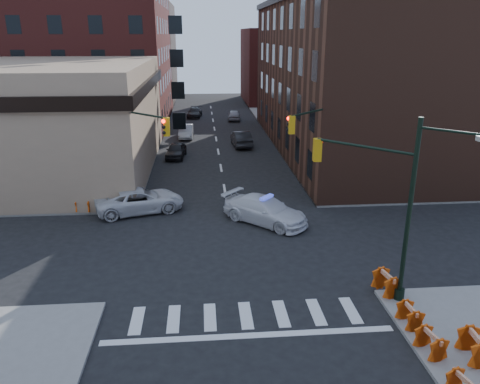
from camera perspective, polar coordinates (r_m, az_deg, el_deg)
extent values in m
plane|color=black|center=(26.16, -0.73, -6.58)|extent=(140.00, 140.00, 0.00)
cube|color=gray|center=(61.26, -25.29, 6.50)|extent=(34.00, 54.50, 0.15)
cube|color=gray|center=(62.50, 18.67, 7.52)|extent=(34.00, 54.50, 0.15)
cube|color=#987F64|center=(43.44, -25.70, 8.05)|extent=(22.00, 22.00, 9.00)
cube|color=maroon|center=(65.79, -20.75, 18.31)|extent=(25.00, 25.00, 24.00)
cube|color=#4A2A1D|center=(48.55, 13.13, 13.32)|extent=(14.00, 34.00, 14.00)
cube|color=brown|center=(86.84, -14.92, 16.03)|extent=(20.00, 18.00, 16.00)
cube|color=maroon|center=(83.24, 6.25, 15.06)|extent=(16.00, 16.00, 12.00)
cylinder|color=black|center=(20.50, 19.92, -2.52)|extent=(0.20, 0.20, 8.00)
cylinder|color=black|center=(22.07, 18.83, -11.64)|extent=(0.44, 0.44, 0.50)
cylinder|color=black|center=(20.60, 14.85, 5.38)|extent=(3.27, 3.27, 0.12)
cube|color=#BF8C0C|center=(21.74, 9.41, 5.08)|extent=(0.35, 0.35, 1.05)
sphere|color=#FF0C05|center=(21.84, 9.76, 6.07)|extent=(0.22, 0.22, 0.22)
sphere|color=black|center=(21.92, 9.71, 5.23)|extent=(0.22, 0.22, 0.22)
sphere|color=black|center=(21.99, 9.66, 4.39)|extent=(0.22, 0.22, 0.22)
cylinder|color=black|center=(19.21, 24.45, 6.75)|extent=(1.91, 1.91, 0.10)
cylinder|color=black|center=(31.14, -14.25, 5.09)|extent=(0.20, 0.20, 8.00)
cylinder|color=black|center=(32.19, -13.72, -1.40)|extent=(0.44, 0.44, 0.50)
cylinder|color=black|center=(28.88, -11.98, 9.29)|extent=(3.27, 3.27, 0.12)
cube|color=#BF8C0C|center=(27.25, -8.94, 7.85)|extent=(0.35, 0.35, 1.05)
sphere|color=#FF0C05|center=(27.05, -9.33, 8.51)|extent=(0.22, 0.22, 0.22)
sphere|color=black|center=(27.11, -9.30, 7.82)|extent=(0.22, 0.22, 0.22)
sphere|color=black|center=(27.17, -9.26, 7.14)|extent=(0.22, 0.22, 0.22)
cylinder|color=black|center=(31.85, 10.76, 5.64)|extent=(0.20, 0.20, 8.00)
cylinder|color=black|center=(32.89, 10.37, -0.73)|extent=(0.44, 0.44, 0.50)
cylinder|color=black|center=(29.47, 8.84, 9.66)|extent=(3.27, 3.27, 0.12)
cube|color=#BF8C0C|center=(27.69, 6.31, 8.14)|extent=(0.35, 0.35, 1.05)
sphere|color=#FF0C05|center=(27.75, 5.96, 8.91)|extent=(0.22, 0.22, 0.22)
sphere|color=black|center=(27.81, 5.94, 8.24)|extent=(0.22, 0.22, 0.22)
sphere|color=black|center=(27.87, 5.91, 7.57)|extent=(0.22, 0.22, 0.22)
cylinder|color=black|center=(51.36, 5.59, 7.72)|extent=(0.24, 0.24, 2.60)
sphere|color=#984E16|center=(51.01, 5.66, 9.98)|extent=(3.00, 3.00, 3.00)
cylinder|color=black|center=(59.12, 4.21, 9.20)|extent=(0.24, 0.24, 2.60)
sphere|color=#984E16|center=(58.82, 4.26, 11.17)|extent=(3.00, 3.00, 3.00)
imported|color=silver|center=(29.02, 3.10, -2.25)|extent=(5.66, 5.46, 1.62)
imported|color=silver|center=(31.45, -12.11, -1.00)|extent=(6.23, 4.14, 1.59)
imported|color=black|center=(44.88, -7.80, 5.04)|extent=(2.11, 4.26, 1.40)
imported|color=#9C9EA5|center=(53.62, -6.61, 7.35)|extent=(1.62, 4.40, 1.44)
imported|color=black|center=(67.12, -5.56, 9.62)|extent=(2.34, 4.70, 1.31)
imported|color=black|center=(49.13, 0.14, 6.53)|extent=(2.04, 4.95, 1.60)
imported|color=#989AA1|center=(64.47, -0.72, 9.37)|extent=(1.88, 4.17, 1.39)
imported|color=black|center=(32.33, -19.04, -0.73)|extent=(0.73, 0.66, 1.67)
imported|color=black|center=(34.28, -18.34, 0.59)|extent=(1.10, 1.00, 1.85)
imported|color=#1E222E|center=(34.31, -19.85, 0.48)|extent=(1.16, 1.03, 1.89)
cylinder|color=#EE440B|center=(31.14, 1.53, -1.39)|extent=(0.57, 0.57, 0.96)
cylinder|color=#EC600B|center=(32.19, -11.39, -1.15)|extent=(0.61, 0.61, 0.89)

